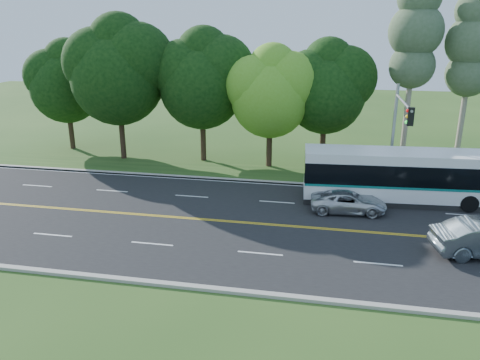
# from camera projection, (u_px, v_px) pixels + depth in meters

# --- Properties ---
(ground) EXTENTS (120.00, 120.00, 0.00)m
(ground) POSITION_uv_depth(u_px,v_px,m) (279.00, 225.00, 25.70)
(ground) COLOR #2A4C19
(ground) RESTS_ON ground
(road) EXTENTS (60.00, 14.00, 0.02)m
(road) POSITION_uv_depth(u_px,v_px,m) (279.00, 225.00, 25.70)
(road) COLOR black
(road) RESTS_ON ground
(curb_north) EXTENTS (60.00, 0.30, 0.15)m
(curb_north) POSITION_uv_depth(u_px,v_px,m) (290.00, 183.00, 32.35)
(curb_north) COLOR #A5A195
(curb_north) RESTS_ON ground
(curb_south) EXTENTS (60.00, 0.30, 0.15)m
(curb_south) POSITION_uv_depth(u_px,v_px,m) (259.00, 294.00, 19.02)
(curb_south) COLOR #A5A195
(curb_south) RESTS_ON ground
(grass_verge) EXTENTS (60.00, 4.00, 0.10)m
(grass_verge) POSITION_uv_depth(u_px,v_px,m) (292.00, 176.00, 34.08)
(grass_verge) COLOR #2A4C19
(grass_verge) RESTS_ON ground
(lane_markings) EXTENTS (57.60, 13.82, 0.00)m
(lane_markings) POSITION_uv_depth(u_px,v_px,m) (277.00, 225.00, 25.71)
(lane_markings) COLOR gold
(lane_markings) RESTS_ON road
(tree_row) EXTENTS (44.70, 9.10, 13.84)m
(tree_row) POSITION_uv_depth(u_px,v_px,m) (232.00, 77.00, 35.82)
(tree_row) COLOR black
(tree_row) RESTS_ON ground
(bougainvillea_hedge) EXTENTS (9.50, 2.25, 1.50)m
(bougainvillea_hedge) POSITION_uv_depth(u_px,v_px,m) (397.00, 176.00, 31.79)
(bougainvillea_hedge) COLOR maroon
(bougainvillea_hedge) RESTS_ON ground
(traffic_signal) EXTENTS (0.42, 6.10, 7.00)m
(traffic_signal) POSITION_uv_depth(u_px,v_px,m) (398.00, 127.00, 28.11)
(traffic_signal) COLOR #95979D
(traffic_signal) RESTS_ON ground
(transit_bus) EXTENTS (12.48, 3.47, 3.23)m
(transit_bus) POSITION_uv_depth(u_px,v_px,m) (406.00, 177.00, 28.59)
(transit_bus) COLOR white
(transit_bus) RESTS_ON road
(suv) EXTENTS (4.49, 2.27, 1.22)m
(suv) POSITION_uv_depth(u_px,v_px,m) (349.00, 202.00, 27.39)
(suv) COLOR silver
(suv) RESTS_ON road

